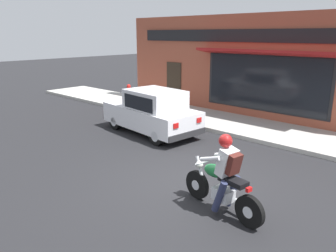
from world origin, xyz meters
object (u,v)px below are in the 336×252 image
at_px(trash_bin, 173,104).
at_px(car_hatchback, 152,112).
at_px(motorcycle_with_rider, 223,180).
at_px(fire_hydrant, 129,93).

bearing_deg(trash_bin, car_hatchback, -157.50).
distance_m(motorcycle_with_rider, trash_bin, 7.50).
xyz_separation_m(trash_bin, fire_hydrant, (0.65, 3.50, -0.06)).
distance_m(motorcycle_with_rider, fire_hydrant, 10.73).
height_order(trash_bin, fire_hydrant, trash_bin).
height_order(car_hatchback, fire_hydrant, car_hatchback).
relative_size(motorcycle_with_rider, car_hatchback, 0.51).
xyz_separation_m(car_hatchback, trash_bin, (2.05, 0.85, -0.13)).
bearing_deg(trash_bin, motorcycle_with_rider, -130.74).
relative_size(trash_bin, fire_hydrant, 1.11).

